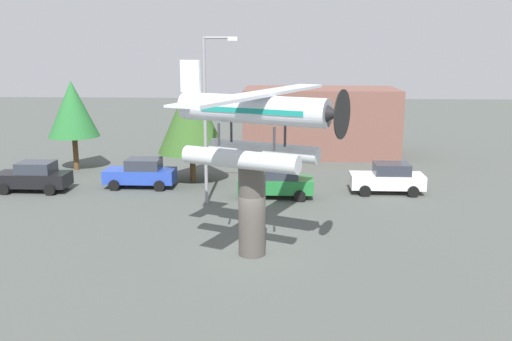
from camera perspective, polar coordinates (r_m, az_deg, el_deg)
The scene contains 11 objects.
ground_plane at distance 23.09m, azimuth -0.41°, elevation -8.57°, with size 140.00×140.00×0.00m, color #4C514C.
display_pedestal at distance 22.47m, azimuth -0.42°, elevation -4.04°, with size 1.10×1.10×3.81m, color #4C4742.
floatplane_monument at distance 21.66m, azimuth -0.13°, elevation 5.01°, with size 7.17×9.97×4.00m.
car_near_black at distance 35.09m, azimuth -21.80°, elevation -0.58°, with size 4.20×2.02×1.76m.
car_mid_blue at distance 34.21m, azimuth -11.70°, elevation -0.25°, with size 4.20×2.02×1.76m.
car_far_green at distance 31.29m, azimuth 2.14°, elevation -1.19°, with size 4.20×2.02×1.76m.
car_distant_white at distance 33.10m, azimuth 13.36°, elevation -0.76°, with size 4.20×2.02×1.76m.
streetlight_primary at distance 29.42m, azimuth -4.92°, elevation 6.21°, with size 1.84×0.28×8.87m.
storefront_building at distance 43.94m, azimuth 6.57°, elevation 5.01°, with size 11.70×6.18×5.18m, color brown.
tree_west at distance 39.75m, azimuth -18.28°, elevation 5.99°, with size 3.41×3.41×6.11m.
tree_east at distance 34.49m, azimuth -6.63°, elevation 5.70°, with size 4.22×4.22×6.59m.
Camera 1 is at (1.34, -21.49, 8.34)m, focal length 39.05 mm.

